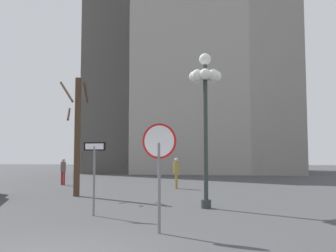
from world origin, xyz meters
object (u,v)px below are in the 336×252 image
object	(u,v)px
bare_tree	(77,133)
stop_sign	(159,155)
pedestrian_walking	(176,170)
one_way_arrow_sign	(94,167)
street_lamp	(205,91)
pedestrian_standing	(63,169)
cathedral	(193,63)

from	to	relation	value
bare_tree	stop_sign	bearing A→B (deg)	-57.63
pedestrian_walking	one_way_arrow_sign	bearing A→B (deg)	-101.77
stop_sign	street_lamp	xyz separation A→B (m)	(1.18, 4.27, 2.29)
stop_sign	bare_tree	bearing A→B (deg)	122.37
stop_sign	pedestrian_walking	world-z (taller)	stop_sign
bare_tree	street_lamp	bearing A→B (deg)	-28.35
street_lamp	pedestrian_standing	size ratio (longest dim) A/B	3.39
street_lamp	pedestrian_standing	world-z (taller)	street_lamp
one_way_arrow_sign	bare_tree	xyz separation A→B (m)	(-2.38, 5.12, 1.37)
cathedral	bare_tree	bearing A→B (deg)	-101.72
stop_sign	pedestrian_standing	distance (m)	15.31
one_way_arrow_sign	bare_tree	bearing A→B (deg)	114.95
one_way_arrow_sign	stop_sign	bearing A→B (deg)	-44.87
stop_sign	cathedral	bearing A→B (deg)	89.92
cathedral	bare_tree	xyz separation A→B (m)	(-4.77, -22.98, -8.93)
cathedral	street_lamp	world-z (taller)	cathedral
street_lamp	pedestrian_standing	distance (m)	12.97
street_lamp	pedestrian_walking	xyz separation A→B (m)	(-1.59, 7.32, -3.17)
pedestrian_walking	pedestrian_standing	world-z (taller)	pedestrian_walking
street_lamp	pedestrian_walking	distance (m)	8.14
street_lamp	stop_sign	bearing A→B (deg)	-105.43
bare_tree	pedestrian_standing	world-z (taller)	bare_tree
cathedral	pedestrian_standing	world-z (taller)	cathedral
one_way_arrow_sign	pedestrian_walking	world-z (taller)	one_way_arrow_sign
one_way_arrow_sign	pedestrian_standing	xyz separation A→B (m)	(-5.28, 10.92, -0.50)
cathedral	pedestrian_walking	xyz separation A→B (m)	(-0.46, -18.85, -10.77)
cathedral	pedestrian_walking	world-z (taller)	cathedral
street_lamp	bare_tree	distance (m)	6.84
stop_sign	pedestrian_standing	size ratio (longest dim) A/B	1.62
stop_sign	street_lamp	size ratio (longest dim) A/B	0.48
one_way_arrow_sign	bare_tree	world-z (taller)	bare_tree
cathedral	street_lamp	size ratio (longest dim) A/B	6.75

